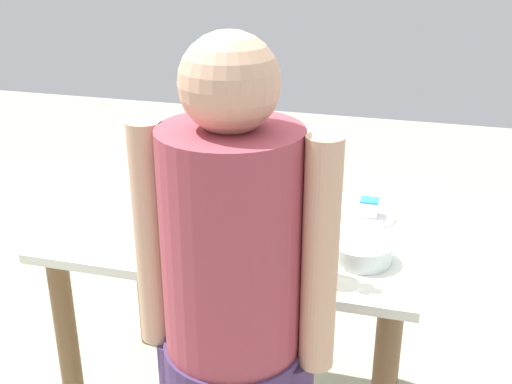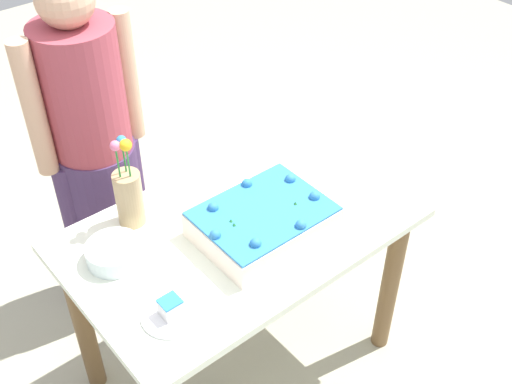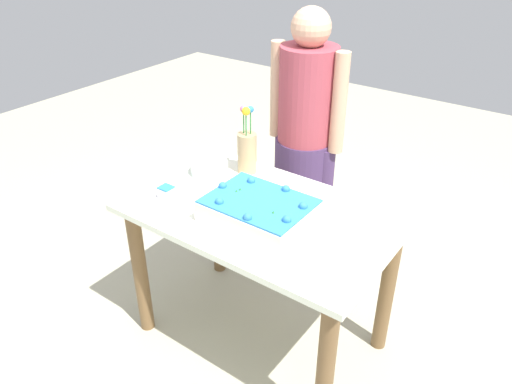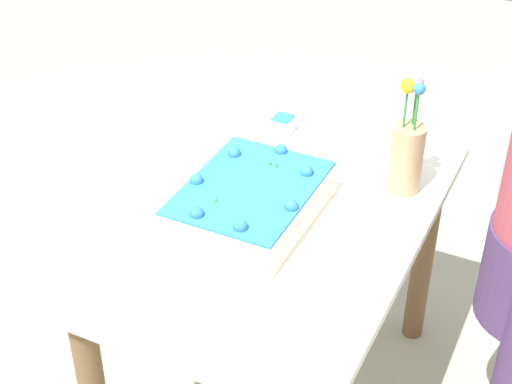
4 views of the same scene
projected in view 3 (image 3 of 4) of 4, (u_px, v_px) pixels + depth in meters
The scene contains 8 objects.
ground_plane at pixel (261, 335), 2.55m from camera, with size 8.00×8.00×0.00m, color #A8A48B.
dining_table at pixel (261, 238), 2.24m from camera, with size 1.17×0.74×0.75m.
sheet_cake at pixel (259, 210), 2.07m from camera, with size 0.43×0.32×0.12m.
serving_plate_with_slice at pixel (167, 196), 2.24m from camera, with size 0.18×0.18×0.07m.
cake_knife at pixel (366, 222), 2.09m from camera, with size 0.19×0.02×0.00m, color silver.
flower_vase at pixel (247, 150), 2.42m from camera, with size 0.09×0.09×0.34m.
fruit_bowl at pixel (209, 168), 2.45m from camera, with size 0.18×0.18×0.06m, color silver.
person_standing at pixel (306, 130), 2.68m from camera, with size 0.45×0.31×1.49m.
Camera 3 is at (-1.06, 1.50, 1.91)m, focal length 35.00 mm.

